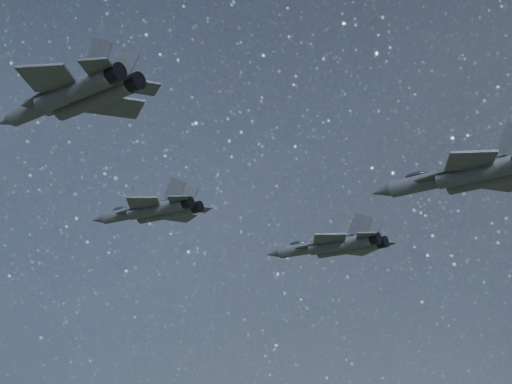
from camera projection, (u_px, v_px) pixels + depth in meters
The scene contains 4 objects.
jet_lead at pixel (153, 211), 99.39m from camera, with size 16.28×11.46×4.11m.
jet_left at pixel (335, 245), 107.03m from camera, with size 17.56×12.46×4.46m.
jet_right at pixel (73, 96), 66.85m from camera, with size 17.04×12.06×4.32m.
jet_slot at pixel (474, 174), 77.09m from camera, with size 18.31×13.04×4.67m.
Camera 1 is at (48.74, -65.11, 118.71)m, focal length 60.00 mm.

